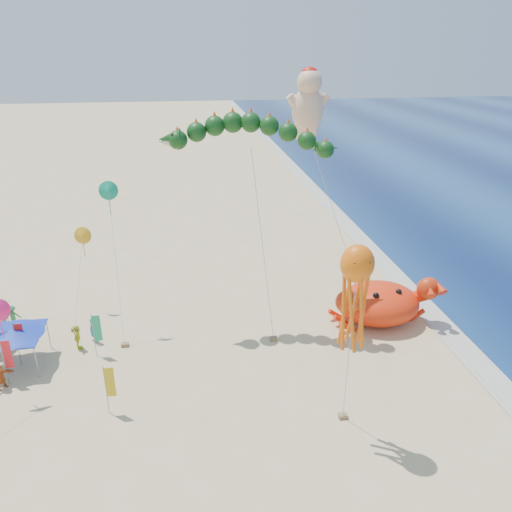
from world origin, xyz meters
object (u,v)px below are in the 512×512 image
(crab_inflatable, at_px, (379,302))
(dragon_kite, at_px, (248,140))
(cherub_kite, at_px, (308,102))
(canopy_blue, at_px, (12,332))
(octopus_kite, at_px, (355,290))

(crab_inflatable, relative_size, dragon_kite, 0.56)
(cherub_kite, relative_size, canopy_blue, 4.60)
(cherub_kite, bearing_deg, octopus_kite, -95.95)
(crab_inflatable, height_order, dragon_kite, dragon_kite)
(dragon_kite, xyz_separation_m, octopus_kite, (3.42, -12.40, -4.99))
(dragon_kite, relative_size, canopy_blue, 3.83)
(cherub_kite, bearing_deg, canopy_blue, -157.60)
(dragon_kite, distance_m, canopy_blue, 19.51)
(dragon_kite, distance_m, cherub_kite, 7.59)
(dragon_kite, bearing_deg, octopus_kite, -74.59)
(cherub_kite, bearing_deg, dragon_kite, -135.31)
(canopy_blue, bearing_deg, cherub_kite, 22.40)
(crab_inflatable, xyz_separation_m, canopy_blue, (-25.21, -1.79, 0.84))
(crab_inflatable, distance_m, octopus_kite, 14.17)
(crab_inflatable, xyz_separation_m, octopus_kite, (-6.11, -10.75, 6.92))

